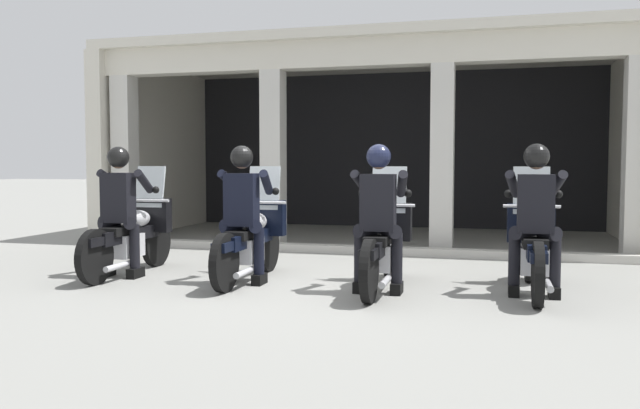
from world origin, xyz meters
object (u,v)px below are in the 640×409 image
(police_officer_center_left, at_px, (243,202))
(motorcycle_far_right, at_px, (533,245))
(police_officer_far_left, at_px, (120,200))
(police_officer_far_right, at_px, (535,207))
(motorcycle_center_right, at_px, (383,243))
(motorcycle_far_left, at_px, (133,234))
(police_officer_center_right, at_px, (379,205))
(motorcycle_center_left, at_px, (252,238))

(police_officer_center_left, bearing_deg, motorcycle_far_right, 22.65)
(police_officer_far_left, xyz_separation_m, motorcycle_far_right, (4.79, 0.34, -0.44))
(police_officer_far_left, bearing_deg, police_officer_far_right, 14.40)
(motorcycle_center_right, xyz_separation_m, motorcycle_far_right, (1.60, 0.21, 0.00))
(police_officer_far_left, xyz_separation_m, police_officer_far_right, (4.79, 0.06, 0.00))
(police_officer_center_left, distance_m, motorcycle_far_right, 3.24)
(motorcycle_far_right, bearing_deg, motorcycle_far_left, -166.34)
(motorcycle_far_left, distance_m, police_officer_far_right, 4.81)
(motorcycle_center_right, xyz_separation_m, police_officer_center_right, (-0.00, -0.28, 0.44))
(motorcycle_far_left, distance_m, police_officer_center_left, 1.68)
(motorcycle_center_left, bearing_deg, police_officer_far_left, -154.32)
(motorcycle_center_right, bearing_deg, police_officer_far_left, -156.96)
(motorcycle_center_left, xyz_separation_m, police_officer_far_right, (3.19, -0.21, 0.44))
(police_officer_far_right, bearing_deg, motorcycle_center_left, -170.76)
(police_officer_far_left, relative_size, police_officer_center_left, 1.00)
(motorcycle_far_left, relative_size, police_officer_center_right, 1.29)
(police_officer_far_left, relative_size, motorcycle_center_right, 0.78)
(motorcycle_far_left, xyz_separation_m, police_officer_center_right, (3.19, -0.44, 0.44))
(motorcycle_far_left, xyz_separation_m, police_officer_far_left, (-0.00, -0.28, 0.44))
(police_officer_far_left, xyz_separation_m, motorcycle_center_right, (3.19, 0.13, -0.44))
(motorcycle_center_left, xyz_separation_m, police_officer_center_right, (1.60, -0.42, 0.44))
(motorcycle_far_right, bearing_deg, police_officer_center_left, -160.62)
(motorcycle_far_left, distance_m, police_officer_center_right, 3.25)
(motorcycle_far_left, bearing_deg, motorcycle_far_right, 14.40)
(motorcycle_far_left, xyz_separation_m, police_officer_far_right, (4.79, -0.22, 0.44))
(police_officer_far_left, height_order, motorcycle_far_right, police_officer_far_left)
(motorcycle_center_left, height_order, police_officer_center_right, police_officer_center_right)
(motorcycle_far_left, bearing_deg, police_officer_center_left, 3.00)
(motorcycle_center_right, relative_size, motorcycle_far_right, 1.00)
(motorcycle_far_left, bearing_deg, police_officer_far_left, -76.57)
(police_officer_far_right, bearing_deg, police_officer_center_left, -165.68)
(police_officer_far_right, bearing_deg, motorcycle_center_right, -169.56)
(motorcycle_far_left, bearing_deg, police_officer_center_right, 5.88)
(motorcycle_center_right, height_order, motorcycle_far_right, same)
(police_officer_far_left, bearing_deg, police_officer_center_left, 13.06)
(police_officer_far_left, distance_m, motorcycle_center_right, 3.23)
(police_officer_center_right, distance_m, motorcycle_far_right, 1.73)
(police_officer_center_right, bearing_deg, motorcycle_center_left, -174.04)
(motorcycle_center_right, distance_m, motorcycle_far_right, 1.61)
(motorcycle_far_left, relative_size, police_officer_center_left, 1.29)
(motorcycle_center_right, relative_size, police_officer_far_right, 1.29)
(motorcycle_far_right, distance_m, police_officer_far_right, 0.52)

